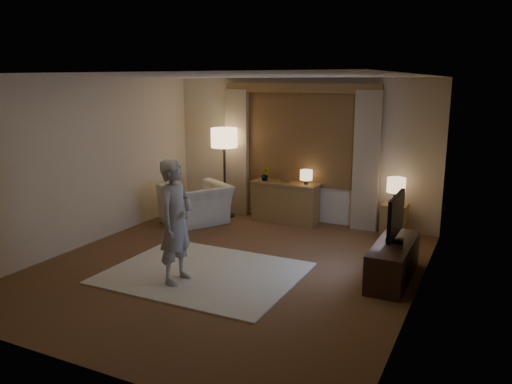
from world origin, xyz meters
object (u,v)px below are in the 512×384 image
Objects in this scene: side_table at (394,220)px; person at (176,222)px; armchair at (196,204)px; tv_stand at (393,261)px; sideboard at (285,203)px.

person is at bearing -123.62° from side_table.
armchair is 3.90m from tv_stand.
armchair is 0.79× the size of tv_stand.
side_table is at bearing 100.54° from tv_stand.
sideboard is at bearing 140.43° from tv_stand.
side_table is (1.98, -0.05, -0.07)m from sideboard.
person is (-2.12, -3.19, 0.53)m from side_table.
side_table is 3.86m from person.
sideboard is 1.08× the size of armchair.
armchair reaches higher than side_table.
armchair is at bearing -167.12° from side_table.
tv_stand is at bearing -62.70° from person.
sideboard is 3.27m from person.
tv_stand is (2.33, -1.93, -0.10)m from sideboard.
side_table is 0.40× the size of tv_stand.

